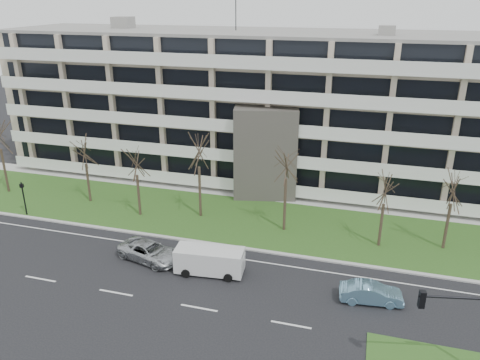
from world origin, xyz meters
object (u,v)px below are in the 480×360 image
(pedestrian_signal, at_px, (23,194))
(traffic_signal, at_px, (480,327))
(silver_pickup, at_px, (149,252))
(white_van, at_px, (210,259))
(blue_sedan, at_px, (371,293))

(pedestrian_signal, bearing_deg, traffic_signal, -26.23)
(silver_pickup, distance_m, traffic_signal, 22.47)
(white_van, relative_size, traffic_signal, 0.89)
(white_van, bearing_deg, traffic_signal, -26.69)
(white_van, relative_size, pedestrian_signal, 1.58)
(silver_pickup, relative_size, blue_sedan, 1.23)
(blue_sedan, distance_m, white_van, 11.24)
(silver_pickup, xyz_separation_m, pedestrian_signal, (-14.29, 3.95, 1.35))
(silver_pickup, height_order, blue_sedan, silver_pickup)
(traffic_signal, bearing_deg, pedestrian_signal, 152.02)
(white_van, height_order, pedestrian_signal, pedestrian_signal)
(blue_sedan, height_order, traffic_signal, traffic_signal)
(silver_pickup, bearing_deg, blue_sedan, -78.29)
(silver_pickup, relative_size, white_van, 0.98)
(white_van, distance_m, pedestrian_signal, 19.85)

